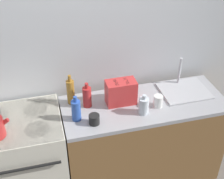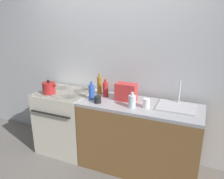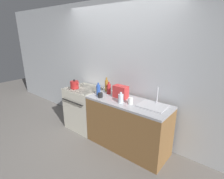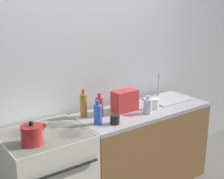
{
  "view_description": "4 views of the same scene",
  "coord_description": "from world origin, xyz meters",
  "views": [
    {
      "loc": [
        -0.32,
        -1.77,
        2.55
      ],
      "look_at": [
        0.24,
        0.34,
        1.06
      ],
      "focal_mm": 50.0,
      "sensor_mm": 36.0,
      "label": 1
    },
    {
      "loc": [
        1.18,
        -2.08,
        1.87
      ],
      "look_at": [
        0.12,
        0.38,
        1.0
      ],
      "focal_mm": 35.0,
      "sensor_mm": 36.0,
      "label": 2
    },
    {
      "loc": [
        2.04,
        -2.01,
        2.0
      ],
      "look_at": [
        0.11,
        0.37,
        1.0
      ],
      "focal_mm": 28.0,
      "sensor_mm": 36.0,
      "label": 3
    },
    {
      "loc": [
        -1.55,
        -2.02,
        2.01
      ],
      "look_at": [
        0.18,
        0.39,
        1.14
      ],
      "focal_mm": 50.0,
      "sensor_mm": 36.0,
      "label": 4
    }
  ],
  "objects": [
    {
      "name": "wall_back",
      "position": [
        0.0,
        0.69,
        1.3
      ],
      "size": [
        8.0,
        0.05,
        2.6
      ],
      "color": "silver",
      "rests_on": "ground_plane"
    },
    {
      "name": "stove",
      "position": [
        -0.58,
        0.32,
        0.46
      ],
      "size": [
        0.73,
        0.67,
        0.89
      ],
      "color": "silver",
      "rests_on": "ground_plane"
    },
    {
      "name": "counter_block",
      "position": [
        0.52,
        0.29,
        0.45
      ],
      "size": [
        1.47,
        0.59,
        0.89
      ],
      "color": "brown",
      "rests_on": "ground_plane"
    },
    {
      "name": "kettle",
      "position": [
        -0.74,
        0.19,
        0.97
      ],
      "size": [
        0.22,
        0.17,
        0.19
      ],
      "color": "maroon",
      "rests_on": "stove"
    },
    {
      "name": "toaster",
      "position": [
        0.32,
        0.36,
        1.0
      ],
      "size": [
        0.26,
        0.15,
        0.22
      ],
      "color": "red",
      "rests_on": "counter_block"
    },
    {
      "name": "sink_tray",
      "position": [
        0.94,
        0.38,
        0.91
      ],
      "size": [
        0.44,
        0.36,
        0.28
      ],
      "color": "#B7B7BC",
      "rests_on": "counter_block"
    },
    {
      "name": "bottle_red",
      "position": [
        0.03,
        0.38,
        0.99
      ],
      "size": [
        0.08,
        0.08,
        0.23
      ],
      "color": "#B72828",
      "rests_on": "counter_block"
    },
    {
      "name": "bottle_clear",
      "position": [
        0.46,
        0.16,
        0.97
      ],
      "size": [
        0.09,
        0.09,
        0.18
      ],
      "color": "silver",
      "rests_on": "counter_block"
    },
    {
      "name": "bottle_amber",
      "position": [
        -0.1,
        0.47,
        1.01
      ],
      "size": [
        0.07,
        0.07,
        0.28
      ],
      "color": "#9E6B23",
      "rests_on": "counter_block"
    },
    {
      "name": "bottle_blue",
      "position": [
        -0.1,
        0.22,
        0.99
      ],
      "size": [
        0.08,
        0.08,
        0.23
      ],
      "color": "#2D56B7",
      "rests_on": "counter_block"
    },
    {
      "name": "cup_black",
      "position": [
        0.03,
        0.14,
        0.94
      ],
      "size": [
        0.09,
        0.09,
        0.08
      ],
      "color": "black",
      "rests_on": "counter_block"
    },
    {
      "name": "cup_white",
      "position": [
        0.62,
        0.22,
        0.95
      ],
      "size": [
        0.08,
        0.08,
        0.11
      ],
      "color": "white",
      "rests_on": "counter_block"
    }
  ]
}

